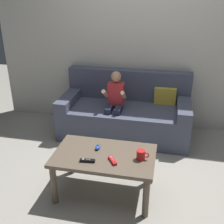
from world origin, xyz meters
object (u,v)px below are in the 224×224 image
couch (126,114)px  person_seated_on_couch (115,102)px  game_remote_red_far_corner (112,160)px  coffee_mug (141,155)px  coffee_table (104,160)px  game_remote_black_near_edge (87,161)px  nunchuk_blue (98,147)px

couch → person_seated_on_couch: 0.32m
game_remote_red_far_corner → coffee_mug: size_ratio=1.16×
coffee_table → coffee_mug: bearing=-2.1°
game_remote_black_near_edge → nunchuk_blue: nunchuk_blue is taller
couch → game_remote_black_near_edge: bearing=-94.5°
coffee_mug → nunchuk_blue: bearing=168.0°
couch → game_remote_red_far_corner: size_ratio=12.82×
couch → nunchuk_blue: bearing=-93.6°
game_remote_black_near_edge → game_remote_red_far_corner: 0.23m
game_remote_black_near_edge → nunchuk_blue: 0.24m
coffee_table → game_remote_black_near_edge: size_ratio=6.79×
game_remote_black_near_edge → coffee_mug: 0.50m
person_seated_on_couch → coffee_table: size_ratio=0.95×
couch → person_seated_on_couch: person_seated_on_couch is taller
couch → coffee_table: size_ratio=1.80×
person_seated_on_couch → nunchuk_blue: (0.04, -1.05, -0.06)m
person_seated_on_couch → game_remote_black_near_edge: person_seated_on_couch is taller
game_remote_red_far_corner → coffee_mug: 0.27m
coffee_table → game_remote_red_far_corner: game_remote_red_far_corner is taller
game_remote_black_near_edge → person_seated_on_couch: bearing=90.2°
game_remote_red_far_corner → coffee_table: bearing=134.2°
game_remote_red_far_corner → couch: bearing=94.4°
coffee_table → nunchuk_blue: bearing=136.3°
coffee_table → game_remote_black_near_edge: game_remote_black_near_edge is taller
nunchuk_blue → coffee_mug: size_ratio=0.78×
person_seated_on_couch → game_remote_red_far_corner: size_ratio=6.79×
person_seated_on_couch → game_remote_black_near_edge: bearing=-89.8°
game_remote_black_near_edge → nunchuk_blue: (0.04, 0.24, 0.01)m
coffee_table → game_remote_black_near_edge: bearing=-128.1°
couch → coffee_mug: couch is taller
couch → coffee_table: bearing=-89.7°
couch → game_remote_red_far_corner: 1.43m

